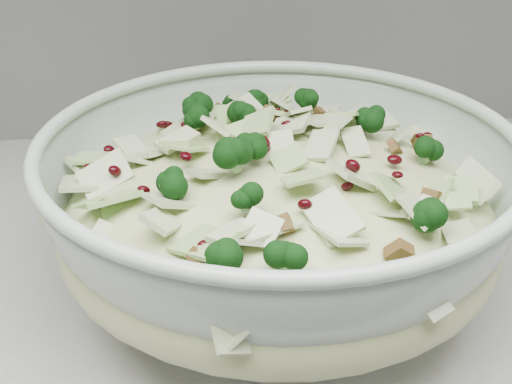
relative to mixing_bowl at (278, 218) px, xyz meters
The scene contains 2 objects.
mixing_bowl is the anchor object (origin of this frame).
salad 0.02m from the mixing_bowl, 116.57° to the left, with size 0.49×0.49×0.15m.
Camera 1 is at (-0.65, 1.11, 1.27)m, focal length 50.00 mm.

